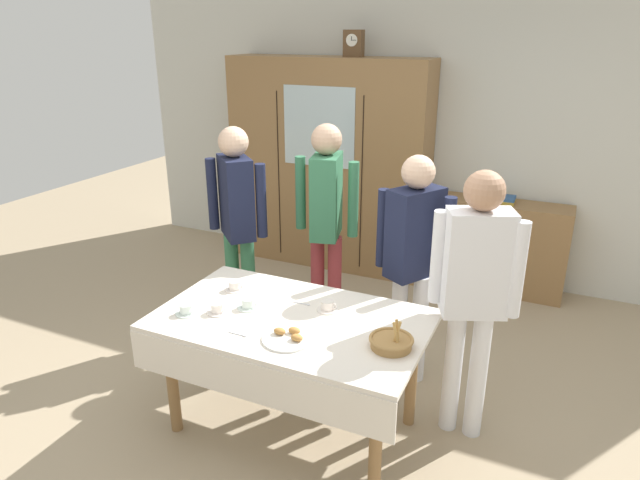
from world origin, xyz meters
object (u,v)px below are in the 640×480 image
object	(u,v)px
pastry_plate	(288,337)
tea_cup_far_left	(217,309)
tea_cup_center	(186,310)
bread_basket	(391,342)
tea_cup_near_right	(248,304)
spoon_mid_right	(241,335)
person_behind_table_right	(413,249)
mantel_clock	(354,43)
tea_cup_near_left	(235,286)
bookshelf_low	(501,247)
tea_cup_front_edge	(328,306)
wall_cabinet	(328,165)
person_beside_shelf	(475,282)
person_near_right_end	(326,211)
dining_table	(289,337)
book_stack	(507,200)
person_by_cabinet	(237,212)
spoon_mid_left	(304,304)

from	to	relation	value
pastry_plate	tea_cup_far_left	bearing A→B (deg)	170.00
tea_cup_center	bread_basket	bearing A→B (deg)	7.15
tea_cup_near_right	spoon_mid_right	bearing A→B (deg)	-65.74
spoon_mid_right	person_behind_table_right	distance (m)	1.32
mantel_clock	tea_cup_near_left	distance (m)	2.78
bookshelf_low	pastry_plate	bearing A→B (deg)	-105.28
tea_cup_near_left	tea_cup_far_left	xyz separation A→B (m)	(0.08, -0.31, 0.00)
bookshelf_low	tea_cup_near_right	bearing A→B (deg)	-114.03
mantel_clock	tea_cup_front_edge	world-z (taller)	mantel_clock
wall_cabinet	person_beside_shelf	xyz separation A→B (m)	(1.86, -2.15, -0.04)
bookshelf_low	person_behind_table_right	bearing A→B (deg)	-102.15
person_beside_shelf	bread_basket	bearing A→B (deg)	-124.66
tea_cup_front_edge	person_near_right_end	size ratio (longest dim) A/B	0.08
person_near_right_end	tea_cup_center	bearing A→B (deg)	-101.74
person_beside_shelf	person_behind_table_right	xyz separation A→B (m)	(-0.48, 0.42, -0.03)
bread_basket	person_beside_shelf	distance (m)	0.62
tea_cup_near_left	spoon_mid_right	bearing A→B (deg)	-54.02
dining_table	book_stack	distance (m)	2.79
wall_cabinet	person_by_cabinet	world-z (taller)	wall_cabinet
book_stack	person_near_right_end	distance (m)	1.86
spoon_mid_right	person_behind_table_right	size ratio (longest dim) A/B	0.07
book_stack	pastry_plate	world-z (taller)	book_stack
spoon_mid_left	tea_cup_front_edge	bearing A→B (deg)	-3.53
tea_cup_near_left	person_behind_table_right	distance (m)	1.21
bread_basket	book_stack	bearing A→B (deg)	84.96
tea_cup_center	spoon_mid_left	distance (m)	0.71
bread_basket	person_behind_table_right	world-z (taller)	person_behind_table_right
person_by_cabinet	tea_cup_far_left	bearing A→B (deg)	-63.82
tea_cup_near_left	bread_basket	world-z (taller)	bread_basket
mantel_clock	spoon_mid_right	xyz separation A→B (m)	(0.48, -2.85, -1.46)
dining_table	book_stack	bearing A→B (deg)	71.75
wall_cabinet	pastry_plate	xyz separation A→B (m)	(1.00, -2.78, -0.27)
dining_table	tea_cup_front_edge	xyz separation A→B (m)	(0.16, 0.20, 0.14)
pastry_plate	bookshelf_low	bearing A→B (deg)	74.72
tea_cup_near_right	pastry_plate	xyz separation A→B (m)	(0.39, -0.22, -0.01)
tea_cup_far_left	pastry_plate	distance (m)	0.53
wall_cabinet	person_behind_table_right	bearing A→B (deg)	-51.15
tea_cup_center	person_by_cabinet	size ratio (longest dim) A/B	0.08
pastry_plate	person_by_cabinet	xyz separation A→B (m)	(-1.03, 1.13, 0.25)
bookshelf_low	tea_cup_near_left	world-z (taller)	bookshelf_low
bookshelf_low	tea_cup_front_edge	world-z (taller)	bookshelf_low
tea_cup_far_left	spoon_mid_right	world-z (taller)	tea_cup_far_left
wall_cabinet	person_behind_table_right	distance (m)	2.21
book_stack	spoon_mid_left	size ratio (longest dim) A/B	1.69
person_beside_shelf	person_near_right_end	bearing A→B (deg)	148.96
tea_cup_front_edge	spoon_mid_left	world-z (taller)	tea_cup_front_edge
tea_cup_near_left	spoon_mid_left	xyz separation A→B (m)	(0.50, 0.01, -0.02)
book_stack	tea_cup_near_right	distance (m)	2.86
tea_cup_near_left	spoon_mid_left	size ratio (longest dim) A/B	1.09
bookshelf_low	tea_cup_near_right	world-z (taller)	bookshelf_low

